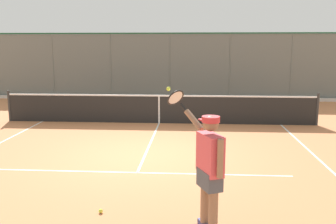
{
  "coord_description": "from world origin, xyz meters",
  "views": [
    {
      "loc": [
        -1.13,
        8.45,
        2.6
      ],
      "look_at": [
        -0.55,
        -0.1,
        1.05
      ],
      "focal_mm": 39.63,
      "sensor_mm": 36.0,
      "label": 1
    }
  ],
  "objects": [
    {
      "name": "tennis_player",
      "position": [
        -1.36,
        3.55,
        0.98
      ],
      "size": [
        0.87,
        1.19,
        1.96
      ],
      "rotation": [
        0.0,
        0.0,
        -1.16
      ],
      "color": "navy",
      "rests_on": "ground"
    },
    {
      "name": "ground_plane",
      "position": [
        0.0,
        0.0,
        0.0
      ],
      "size": [
        60.0,
        60.0,
        0.0
      ],
      "primitive_type": "plane",
      "color": "#C67A4C"
    },
    {
      "name": "court_line_markings",
      "position": [
        0.0,
        1.53,
        0.0
      ],
      "size": [
        8.15,
        9.04,
        0.01
      ],
      "color": "white",
      "rests_on": "ground"
    },
    {
      "name": "tennis_net",
      "position": [
        0.0,
        -3.76,
        0.49
      ],
      "size": [
        10.47,
        0.09,
        1.07
      ],
      "color": "#2D2D2D",
      "rests_on": "ground"
    },
    {
      "name": "tennis_ball_by_sideline",
      "position": [
        0.3,
        3.09,
        0.03
      ],
      "size": [
        0.07,
        0.07,
        0.07
      ],
      "primitive_type": "sphere",
      "color": "#D6E042",
      "rests_on": "ground"
    },
    {
      "name": "fence_backdrop",
      "position": [
        0.0,
        -9.98,
        1.58
      ],
      "size": [
        20.15,
        1.37,
        3.19
      ],
      "color": "slate",
      "rests_on": "ground"
    }
  ]
}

